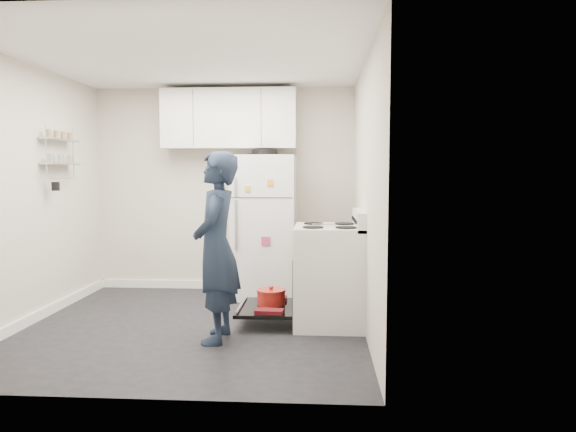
# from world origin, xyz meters

# --- Properties ---
(room) EXTENTS (3.21, 3.21, 2.51)m
(room) POSITION_xyz_m (-0.03, 0.03, 1.21)
(room) COLOR black
(room) RESTS_ON ground
(electric_range) EXTENTS (0.66, 0.76, 1.10)m
(electric_range) POSITION_xyz_m (1.26, 0.15, 0.47)
(electric_range) COLOR silver
(electric_range) RESTS_ON ground
(open_oven_door) EXTENTS (0.55, 0.70, 0.22)m
(open_oven_door) POSITION_xyz_m (0.69, 0.18, 0.19)
(open_oven_door) COLOR black
(open_oven_door) RESTS_ON ground
(refrigerator) EXTENTS (0.72, 0.74, 1.73)m
(refrigerator) POSITION_xyz_m (0.54, 1.25, 0.84)
(refrigerator) COLOR white
(refrigerator) RESTS_ON ground
(upper_cabinets) EXTENTS (1.60, 0.33, 0.70)m
(upper_cabinets) POSITION_xyz_m (0.10, 1.43, 2.10)
(upper_cabinets) COLOR silver
(upper_cabinets) RESTS_ON room
(wall_shelf_rack) EXTENTS (0.14, 0.60, 0.61)m
(wall_shelf_rack) POSITION_xyz_m (-1.52, 0.49, 1.68)
(wall_shelf_rack) COLOR #B2B2B7
(wall_shelf_rack) RESTS_ON room
(person) EXTENTS (0.40, 0.60, 1.64)m
(person) POSITION_xyz_m (0.30, -0.40, 0.82)
(person) COLOR #182235
(person) RESTS_ON ground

